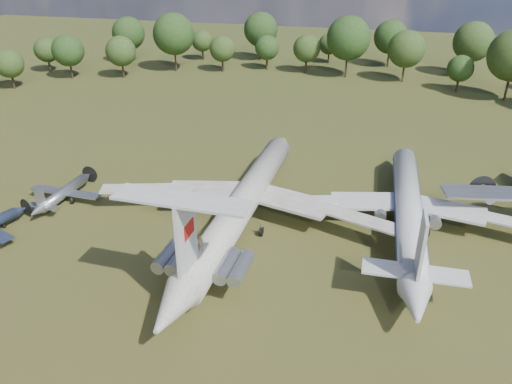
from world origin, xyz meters
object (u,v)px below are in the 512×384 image
(il62_airliner, at_px, (243,207))
(small_prop_northwest, at_px, (64,195))
(tu104_jet, at_px, (407,213))
(person_on_il62, at_px, (201,243))

(il62_airliner, height_order, small_prop_northwest, il62_airliner)
(tu104_jet, height_order, small_prop_northwest, tu104_jet)
(person_on_il62, bearing_deg, small_prop_northwest, -37.69)
(tu104_jet, distance_m, person_on_il62, 26.77)
(il62_airliner, bearing_deg, small_prop_northwest, -177.77)
(il62_airliner, xyz_separation_m, tu104_jet, (19.54, 3.85, -0.26))
(il62_airliner, bearing_deg, tu104_jet, 12.99)
(tu104_jet, bearing_deg, il62_airliner, -169.98)
(tu104_jet, bearing_deg, person_on_il62, -139.99)
(il62_airliner, xyz_separation_m, person_on_il62, (-0.44, -13.60, 3.30))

